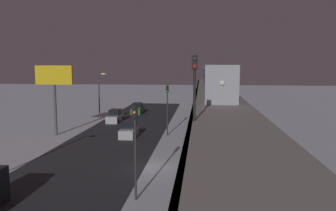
{
  "coord_description": "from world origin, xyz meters",
  "views": [
    {
      "loc": [
        -4.63,
        28.05,
        9.02
      ],
      "look_at": [
        0.44,
        -22.35,
        2.79
      ],
      "focal_mm": 35.72,
      "sensor_mm": 36.0,
      "label": 1
    }
  ],
  "objects": [
    {
      "name": "sedan_silver_2",
      "position": [
        4.37,
        -12.44,
        0.8
      ],
      "size": [
        1.8,
        4.09,
        1.97
      ],
      "rotation": [
        0.0,
        0.0,
        3.14
      ],
      "color": "#B2B2B7",
      "rests_on": "ground_plane"
    },
    {
      "name": "ground_plane",
      "position": [
        0.0,
        0.0,
        0.0
      ],
      "size": [
        240.0,
        240.0,
        0.0
      ],
      "primitive_type": "plane",
      "color": "silver"
    },
    {
      "name": "traffic_light_mid",
      "position": [
        -0.33,
        -13.74,
        4.2
      ],
      "size": [
        0.32,
        0.44,
        6.4
      ],
      "color": "#2D2D2D",
      "rests_on": "ground_plane"
    },
    {
      "name": "elevated_railway",
      "position": [
        -6.28,
        0.0,
        4.85
      ],
      "size": [
        5.0,
        97.15,
        5.59
      ],
      "color": "gray",
      "rests_on": "ground_plane"
    },
    {
      "name": "commercial_billboard",
      "position": [
        13.93,
        -12.51,
        6.83
      ],
      "size": [
        4.8,
        0.36,
        8.9
      ],
      "color": "#4C4C51",
      "rests_on": "ground_plane"
    },
    {
      "name": "sedan_green",
      "position": [
        7.17,
        -32.55,
        0.8
      ],
      "size": [
        1.8,
        4.62,
        1.97
      ],
      "color": "#2D6038",
      "rests_on": "ground_plane"
    },
    {
      "name": "sedan_silver",
      "position": [
        8.97,
        -23.2,
        0.79
      ],
      "size": [
        1.91,
        4.78,
        1.97
      ],
      "color": "#B2B2B7",
      "rests_on": "ground_plane"
    },
    {
      "name": "avenue_asphalt",
      "position": [
        5.77,
        0.0,
        0.0
      ],
      "size": [
        11.0,
        97.15,
        0.01
      ],
      "primitive_type": "cube",
      "color": "#28282D",
      "rests_on": "ground_plane"
    },
    {
      "name": "street_lamp_far",
      "position": [
        11.84,
        -25.0,
        4.81
      ],
      "size": [
        1.35,
        0.44,
        7.65
      ],
      "color": "#38383D",
      "rests_on": "ground_plane"
    },
    {
      "name": "subway_train",
      "position": [
        -6.37,
        -37.44,
        7.37
      ],
      "size": [
        2.94,
        74.07,
        3.4
      ],
      "color": "#999EA8",
      "rests_on": "elevated_railway"
    },
    {
      "name": "rail_signal",
      "position": [
        -4.21,
        7.78,
        8.31
      ],
      "size": [
        0.36,
        0.41,
        4.0
      ],
      "color": "black",
      "rests_on": "elevated_railway"
    },
    {
      "name": "traffic_light_near",
      "position": [
        -0.33,
        6.93,
        4.2
      ],
      "size": [
        0.32,
        0.44,
        6.4
      ],
      "color": "#2D2D2D",
      "rests_on": "ground_plane"
    }
  ]
}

